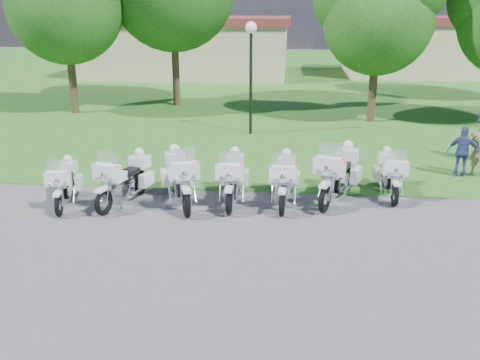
# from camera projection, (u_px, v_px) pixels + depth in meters

# --- Properties ---
(ground) EXTENTS (100.00, 100.00, 0.00)m
(ground) POSITION_uv_depth(u_px,v_px,m) (219.00, 235.00, 12.34)
(ground) COLOR #4D4D52
(ground) RESTS_ON ground
(grass_lawn) EXTENTS (100.00, 48.00, 0.01)m
(grass_lawn) POSITION_uv_depth(u_px,v_px,m) (271.00, 78.00, 37.83)
(grass_lawn) COLOR #23611E
(grass_lawn) RESTS_ON ground
(motorcycle_0) EXTENTS (0.96, 2.09, 1.42)m
(motorcycle_0) POSITION_uv_depth(u_px,v_px,m) (65.00, 183.00, 14.07)
(motorcycle_0) COLOR black
(motorcycle_0) RESTS_ON ground
(motorcycle_1) EXTENTS (1.21, 2.33, 1.60)m
(motorcycle_1) POSITION_uv_depth(u_px,v_px,m) (125.00, 178.00, 14.18)
(motorcycle_1) COLOR black
(motorcycle_1) RESTS_ON ground
(motorcycle_2) EXTENTS (1.39, 2.45, 1.72)m
(motorcycle_2) POSITION_uv_depth(u_px,v_px,m) (180.00, 177.00, 14.13)
(motorcycle_2) COLOR black
(motorcycle_2) RESTS_ON ground
(motorcycle_3) EXTENTS (0.79, 2.38, 1.60)m
(motorcycle_3) POSITION_uv_depth(u_px,v_px,m) (233.00, 177.00, 14.26)
(motorcycle_3) COLOR black
(motorcycle_3) RESTS_ON ground
(motorcycle_4) EXTENTS (0.81, 2.35, 1.57)m
(motorcycle_4) POSITION_uv_depth(u_px,v_px,m) (285.00, 179.00, 14.15)
(motorcycle_4) COLOR black
(motorcycle_4) RESTS_ON ground
(motorcycle_5) EXTENTS (1.46, 2.52, 1.78)m
(motorcycle_5) POSITION_uv_depth(u_px,v_px,m) (338.00, 173.00, 14.37)
(motorcycle_5) COLOR black
(motorcycle_5) RESTS_ON ground
(motorcycle_6) EXTENTS (0.72, 2.19, 1.47)m
(motorcycle_6) POSITION_uv_depth(u_px,v_px,m) (390.00, 173.00, 14.78)
(motorcycle_6) COLOR black
(motorcycle_6) RESTS_ON ground
(lamp_post) EXTENTS (0.44, 0.44, 4.40)m
(lamp_post) POSITION_uv_depth(u_px,v_px,m) (251.00, 51.00, 20.72)
(lamp_post) COLOR black
(lamp_post) RESTS_ON ground
(tree_2) EXTENTS (5.48, 4.68, 7.31)m
(tree_2) POSITION_uv_depth(u_px,v_px,m) (378.00, 9.00, 22.57)
(tree_2) COLOR #38281C
(tree_2) RESTS_ON ground
(building_west) EXTENTS (14.56, 8.32, 4.10)m
(building_west) POSITION_uv_depth(u_px,v_px,m) (189.00, 46.00, 38.68)
(building_west) COLOR #C7B28F
(building_west) RESTS_ON ground
(building_east) EXTENTS (11.44, 7.28, 4.10)m
(building_east) POSITION_uv_depth(u_px,v_px,m) (424.00, 46.00, 38.98)
(building_east) COLOR #C7B28F
(building_east) RESTS_ON ground
(bystander_a) EXTENTS (0.74, 0.72, 1.71)m
(bystander_a) POSITION_uv_depth(u_px,v_px,m) (480.00, 149.00, 16.26)
(bystander_a) COLOR tan
(bystander_a) RESTS_ON ground
(bystander_b) EXTENTS (1.05, 1.00, 1.71)m
(bystander_b) POSITION_uv_depth(u_px,v_px,m) (479.00, 135.00, 17.95)
(bystander_b) COLOR slate
(bystander_b) RESTS_ON ground
(bystander_c) EXTENTS (0.98, 0.58, 1.56)m
(bystander_c) POSITION_uv_depth(u_px,v_px,m) (463.00, 152.00, 16.23)
(bystander_c) COLOR #34437E
(bystander_c) RESTS_ON ground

